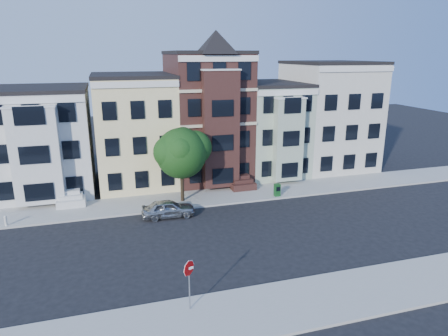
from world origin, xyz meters
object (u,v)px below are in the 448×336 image
object	(u,v)px
street_tree	(181,157)
stop_sign	(189,282)
newspaper_box	(277,190)
fire_hydrant	(6,222)
parked_car	(168,209)

from	to	relation	value
street_tree	stop_sign	distance (m)	15.08
newspaper_box	fire_hydrant	xyz separation A→B (m)	(-21.19, -0.20, -0.24)
fire_hydrant	stop_sign	bearing A→B (deg)	-51.28
stop_sign	newspaper_box	bearing A→B (deg)	32.81
parked_car	stop_sign	bearing A→B (deg)	177.55
newspaper_box	fire_hydrant	distance (m)	21.19
street_tree	parked_car	size ratio (longest dim) A/B	1.90
newspaper_box	parked_car	bearing A→B (deg)	-169.99
stop_sign	parked_car	bearing A→B (deg)	66.81
street_tree	newspaper_box	distance (m)	8.79
parked_car	newspaper_box	xyz separation A→B (m)	(9.70, 1.59, 0.01)
fire_hydrant	stop_sign	xyz separation A→B (m)	(10.65, -13.29, 1.17)
newspaper_box	fire_hydrant	bearing A→B (deg)	-178.73
parked_car	newspaper_box	bearing A→B (deg)	-79.19
newspaper_box	stop_sign	size ratio (longest dim) A/B	0.37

